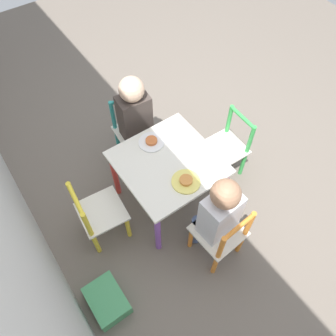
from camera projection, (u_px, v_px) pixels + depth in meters
ground_plane at (168, 199)px, 2.27m from camera, size 6.00×6.00×0.00m
kids_table at (168, 168)px, 1.96m from camera, size 0.56×0.56×0.44m
chair_teal at (134, 131)px, 2.31m from camera, size 0.28×0.28×0.50m
chair_orange at (221, 235)px, 1.86m from camera, size 0.28×0.28×0.50m
chair_green at (227, 148)px, 2.22m from camera, size 0.27×0.27×0.50m
chair_yellow at (98, 214)px, 1.93m from camera, size 0.28×0.28×0.50m
child_right at (136, 117)px, 2.12m from camera, size 0.22×0.21×0.74m
child_left at (217, 213)px, 1.74m from camera, size 0.21×0.21×0.72m
plate_right at (151, 142)px, 1.98m from camera, size 0.16×0.16×0.03m
plate_left at (186, 181)px, 1.82m from camera, size 0.16×0.16×0.03m
storage_bin at (107, 300)px, 1.84m from camera, size 0.25×0.19×0.10m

